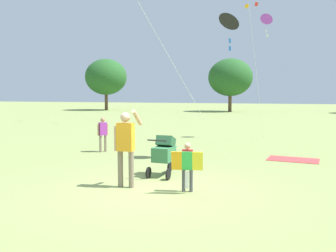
# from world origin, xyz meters

# --- Properties ---
(ground_plane) EXTENTS (120.00, 120.00, 0.00)m
(ground_plane) POSITION_xyz_m (0.00, 0.00, 0.00)
(ground_plane) COLOR #849351
(treeline_distant) EXTENTS (38.92, 5.08, 5.91)m
(treeline_distant) POSITION_xyz_m (3.36, 31.97, 3.67)
(treeline_distant) COLOR brown
(treeline_distant) RESTS_ON ground
(child_with_butterfly_kite) EXTENTS (0.67, 0.39, 1.05)m
(child_with_butterfly_kite) POSITION_xyz_m (0.79, -0.01, 0.63)
(child_with_butterfly_kite) COLOR #4C4C51
(child_with_butterfly_kite) RESTS_ON ground
(person_adult_flyer) EXTENTS (0.54, 0.50, 1.75)m
(person_adult_flyer) POSITION_xyz_m (-0.61, 0.02, 1.01)
(person_adult_flyer) COLOR #7F705B
(person_adult_flyer) RESTS_ON ground
(stroller) EXTENTS (0.58, 1.10, 1.03)m
(stroller) POSITION_xyz_m (-0.10, 1.34, 0.61)
(stroller) COLOR black
(stroller) RESTS_ON ground
(kite_adult_black) EXTENTS (2.01, 4.24, 4.50)m
(kite_adult_black) POSITION_xyz_m (1.19, 3.94, 4.21)
(kite_adult_black) COLOR black
(kite_adult_black) RESTS_ON ground
(kite_orange_delta) EXTENTS (0.93, 3.95, 5.58)m
(kite_orange_delta) POSITION_xyz_m (2.25, 9.68, 5.26)
(kite_orange_delta) COLOR purple
(kite_orange_delta) RESTS_ON ground
(person_red_shirt) EXTENTS (0.30, 0.31, 1.22)m
(person_red_shirt) POSITION_xyz_m (-3.19, 4.30, 0.72)
(person_red_shirt) COLOR #7F705B
(person_red_shirt) RESTS_ON ground
(picnic_blanket) EXTENTS (1.65, 1.17, 0.02)m
(picnic_blanket) POSITION_xyz_m (3.21, 4.47, 0.01)
(picnic_blanket) COLOR #CC3D3D
(picnic_blanket) RESTS_ON ground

